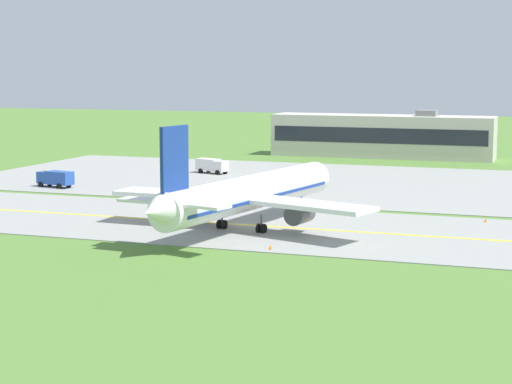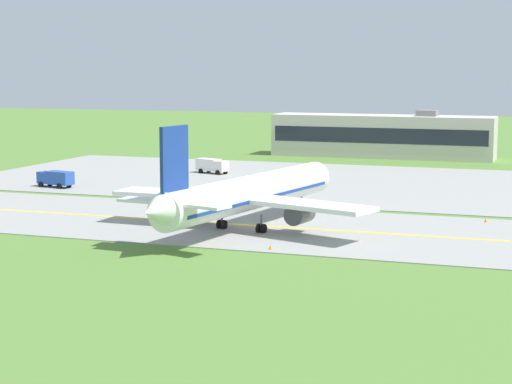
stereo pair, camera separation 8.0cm
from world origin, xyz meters
The scene contains 11 objects.
ground_plane centered at (0.00, 0.00, 0.00)m, with size 500.00×500.00×0.00m, color #517A33.
taxiway_strip centered at (0.00, 0.00, 0.05)m, with size 240.00×28.00×0.10m, color gray.
apron_pad centered at (10.00, 42.00, 0.05)m, with size 140.00×52.00×0.10m, color gray.
taxiway_centreline centered at (0.00, 0.00, 0.11)m, with size 220.00×0.60×0.01m, color yellow.
airplane_lead centered at (1.06, -2.07, 4.13)m, with size 32.19×39.51×12.70m.
service_truck_baggage centered at (-39.09, 21.50, 1.53)m, with size 6.28×3.23×2.60m.
service_truck_fuel centered at (-23.33, 46.42, 1.53)m, with size 6.34×3.87×2.60m.
terminal_building centered at (-1.42, 85.46, 4.34)m, with size 45.30×9.27×9.82m.
traffic_cone_near_edge centered at (26.39, 11.39, 0.30)m, with size 0.44×0.44×0.60m, color orange.
traffic_cone_mid_edge centered at (7.33, -12.59, 0.30)m, with size 0.44×0.44×0.60m, color orange.
traffic_cone_far_edge centered at (-7.03, 11.02, 0.30)m, with size 0.44×0.44×0.60m, color orange.
Camera 1 is at (35.96, -97.71, 18.52)m, focal length 63.24 mm.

